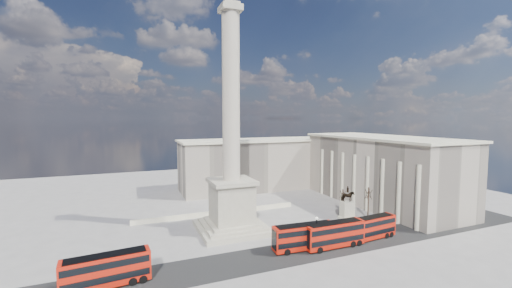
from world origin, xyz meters
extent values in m
plane|color=gray|center=(0.00, 0.00, 0.00)|extent=(180.00, 180.00, 0.00)
cube|color=#272727|center=(5.00, -10.00, 0.00)|extent=(120.00, 9.00, 0.01)
cube|color=#B2AB94|center=(0.00, 5.00, 0.50)|extent=(14.00, 14.00, 1.00)
cube|color=#B2AB94|center=(0.00, 5.00, 1.25)|extent=(12.00, 12.00, 0.50)
cube|color=#B2AB94|center=(0.00, 5.00, 1.75)|extent=(10.00, 10.00, 0.50)
cube|color=#B2AB94|center=(0.00, 5.00, 6.00)|extent=(8.00, 8.00, 8.00)
cube|color=#B2AB94|center=(0.00, 5.00, 10.40)|extent=(9.00, 9.00, 0.80)
cylinder|color=beige|center=(0.00, 5.00, 27.80)|extent=(3.60, 3.60, 34.00)
cube|color=#B2AB94|center=(0.00, 5.00, 45.40)|extent=(4.20, 4.20, 1.20)
cube|color=#B2AB94|center=(0.00, 5.00, 46.30)|extent=(3.20, 3.20, 0.60)
cube|color=beige|center=(0.00, 16.00, 0.55)|extent=(40.00, 0.60, 1.10)
cube|color=beige|center=(45.00, 10.00, 9.00)|extent=(18.00, 45.00, 18.00)
cube|color=beige|center=(45.00, 10.00, 18.30)|extent=(19.00, 46.00, 0.60)
cube|color=beige|center=(20.00, 40.00, 8.00)|extent=(50.00, 16.00, 16.00)
cube|color=beige|center=(20.00, 40.00, 16.30)|extent=(51.00, 17.00, 0.60)
cube|color=red|center=(-23.07, -10.01, 2.49)|extent=(11.73, 3.67, 4.25)
cube|color=black|center=(-23.07, -10.01, 1.73)|extent=(11.28, 3.69, 0.94)
cube|color=black|center=(-23.07, -10.01, 3.62)|extent=(11.28, 3.69, 0.94)
cube|color=black|center=(-23.07, -10.01, 4.65)|extent=(10.56, 3.31, 0.06)
cylinder|color=black|center=(-19.85, -9.72, 0.58)|extent=(1.40, 2.84, 1.15)
cylinder|color=black|center=(-18.47, -9.59, 0.58)|extent=(1.40, 2.84, 1.15)
cube|color=red|center=(14.53, -10.72, 2.52)|extent=(11.68, 2.69, 4.30)
cube|color=black|center=(14.53, -10.72, 1.75)|extent=(11.21, 2.74, 0.96)
cube|color=black|center=(14.53, -10.72, 3.66)|extent=(11.21, 2.74, 0.96)
cube|color=black|center=(14.53, -10.72, 4.70)|extent=(10.51, 2.42, 0.06)
cylinder|color=black|center=(10.68, -10.71, 0.58)|extent=(1.18, 2.78, 1.17)
cylinder|color=black|center=(17.80, -10.73, 0.58)|extent=(1.18, 2.78, 1.17)
cylinder|color=black|center=(19.20, -10.74, 0.58)|extent=(1.18, 2.78, 1.17)
cube|color=red|center=(8.91, -9.55, 2.49)|extent=(11.68, 3.45, 4.24)
cube|color=black|center=(8.91, -9.55, 1.73)|extent=(11.23, 3.48, 0.94)
cube|color=black|center=(8.91, -9.55, 3.61)|extent=(11.23, 3.48, 0.94)
cube|color=black|center=(8.91, -9.55, 4.64)|extent=(10.51, 3.10, 0.06)
cylinder|color=black|center=(5.12, -9.27, 0.58)|extent=(1.35, 2.82, 1.15)
cylinder|color=black|center=(12.13, -9.78, 0.58)|extent=(1.35, 2.82, 1.15)
cylinder|color=black|center=(13.51, -9.88, 0.58)|extent=(1.35, 2.82, 1.15)
cube|color=red|center=(23.64, -10.14, 2.35)|extent=(11.08, 3.44, 4.01)
cube|color=black|center=(23.64, -10.14, 1.64)|extent=(10.65, 3.46, 0.89)
cube|color=black|center=(23.64, -10.14, 3.42)|extent=(10.65, 3.46, 0.89)
cube|color=black|center=(23.64, -10.14, 4.39)|extent=(9.97, 3.10, 0.06)
cylinder|color=black|center=(20.06, -10.46, 0.55)|extent=(1.32, 2.68, 1.09)
cylinder|color=black|center=(26.68, -9.86, 0.55)|extent=(1.32, 2.68, 1.09)
cylinder|color=black|center=(27.99, -9.75, 0.55)|extent=(1.32, 2.68, 1.09)
cylinder|color=black|center=(11.18, -10.09, 0.23)|extent=(0.40, 0.40, 0.45)
cylinder|color=black|center=(11.18, -10.09, 2.71)|extent=(0.14, 0.14, 5.42)
cylinder|color=black|center=(11.18, -10.09, 5.33)|extent=(0.27, 0.27, 0.27)
sphere|color=silver|center=(11.18, -10.09, 5.65)|extent=(0.51, 0.51, 0.51)
cube|color=beige|center=(27.56, 2.03, 0.23)|extent=(3.65, 2.74, 0.46)
cube|color=beige|center=(27.56, 2.03, 2.01)|extent=(2.92, 2.01, 4.01)
imported|color=black|center=(27.56, 2.03, 5.24)|extent=(3.20, 2.26, 2.46)
cylinder|color=black|center=(27.56, 2.03, 6.78)|extent=(0.46, 0.46, 1.09)
sphere|color=black|center=(27.56, 2.03, 7.53)|extent=(0.33, 0.33, 0.33)
cylinder|color=#332319|center=(31.96, 0.02, 3.74)|extent=(0.30, 0.30, 7.49)
cylinder|color=#332319|center=(29.04, 5.70, 3.04)|extent=(0.28, 0.28, 6.08)
cylinder|color=#332319|center=(39.31, 10.26, 3.37)|extent=(0.29, 0.29, 6.74)
imported|color=#282822|center=(11.32, -6.50, 0.78)|extent=(0.61, 0.45, 1.56)
imported|color=#282822|center=(19.20, -6.50, 0.96)|extent=(1.08, 0.94, 1.91)
imported|color=#282822|center=(12.93, -2.51, 0.89)|extent=(0.98, 1.10, 1.79)
camera|label=1|loc=(-19.67, -56.80, 23.53)|focal=22.00mm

